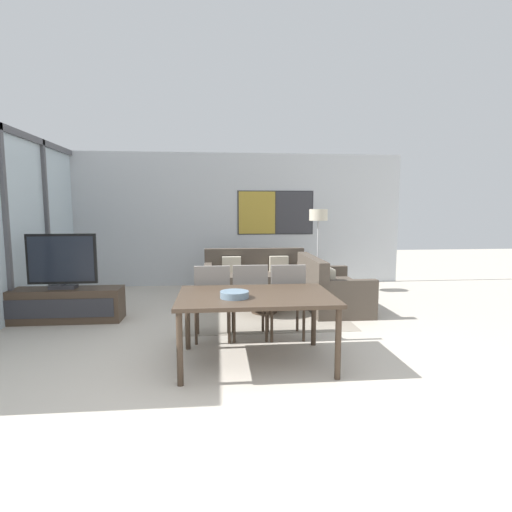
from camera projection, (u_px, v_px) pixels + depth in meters
The scene contains 15 objects.
ground_plane at pixel (251, 404), 3.36m from camera, with size 24.00×24.00×0.00m, color beige.
wall_back at pixel (232, 219), 8.53m from camera, with size 7.47×0.09×2.80m.
window_wall_left at pixel (3, 216), 5.54m from camera, with size 0.07×5.39×2.80m.
area_rug at pixel (264, 312), 6.32m from camera, with size 2.39×2.19×0.01m.
tv_console at pixel (64, 305), 5.81m from camera, with size 1.64×0.46×0.49m.
television at pixel (62, 262), 5.73m from camera, with size 0.97×0.20×0.80m.
sofa_main at pixel (256, 280), 7.64m from camera, with size 1.96×0.89×0.86m.
sofa_side at pixel (328, 292), 6.56m from camera, with size 0.89×1.56×0.86m.
coffee_table at pixel (264, 296), 6.29m from camera, with size 0.91×0.91×0.36m.
dining_table at pixel (256, 301), 4.19m from camera, with size 1.62×1.09×0.74m.
dining_chair_left at pixel (213, 299), 4.91m from camera, with size 0.46×0.46×0.96m.
dining_chair_centre at pixel (250, 297), 4.98m from camera, with size 0.46×0.46×0.96m.
dining_chair_right at pixel (286, 297), 4.99m from camera, with size 0.46×0.46×0.96m.
fruit_bowl at pixel (234, 294), 4.02m from camera, with size 0.29×0.29×0.07m.
floor_lamp at pixel (318, 221), 7.74m from camera, with size 0.35×0.35×1.63m.
Camera 1 is at (-0.26, -3.18, 1.64)m, focal length 28.00 mm.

